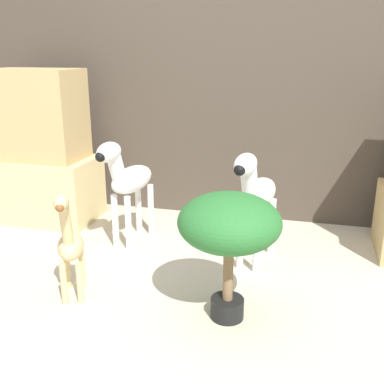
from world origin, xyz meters
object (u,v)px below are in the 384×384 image
zebra_left (127,179)px  giraffe_figurine (70,243)px  zebra_right (255,193)px  potted_palm_front (229,226)px

zebra_left → giraffe_figurine: (-0.02, -0.71, -0.13)m
zebra_right → zebra_left: 0.82m
giraffe_figurine → zebra_left: bearing=88.7°
zebra_right → giraffe_figurine: 1.04m
zebra_left → potted_palm_front: zebra_left is taller
zebra_right → giraffe_figurine: bearing=-143.4°
zebra_left → giraffe_figurine: bearing=-91.3°
zebra_right → zebra_left: size_ratio=1.00×
zebra_left → potted_palm_front: 1.03m
zebra_right → potted_palm_front: size_ratio=1.15×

